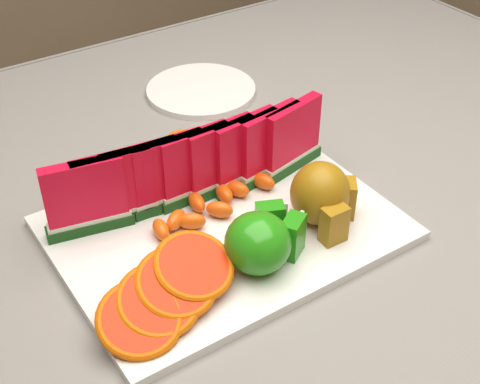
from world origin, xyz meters
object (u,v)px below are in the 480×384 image
Objects in this scene: platter at (224,228)px; apple_cluster at (262,241)px; pear_cluster at (323,196)px; side_plate at (201,90)px.

platter is 3.74× the size of apple_cluster.
pear_cluster is at bearing 11.59° from apple_cluster.
side_plate is at bearing 81.78° from pear_cluster.
apple_cluster is at bearing -90.44° from platter.
platter is 2.05× the size of side_plate.
apple_cluster is (-0.00, -0.08, 0.04)m from platter.
apple_cluster is 0.43m from side_plate.
side_plate is at bearing 68.36° from apple_cluster.
platter is at bearing -116.31° from side_plate.
side_plate is (0.05, 0.38, -0.05)m from pear_cluster.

